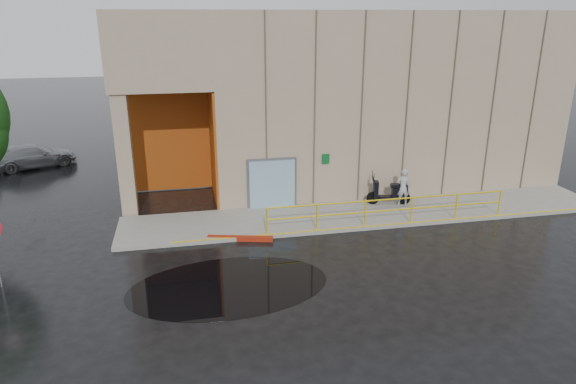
% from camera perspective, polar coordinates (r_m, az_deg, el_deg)
% --- Properties ---
extents(ground, '(120.00, 120.00, 0.00)m').
position_cam_1_polar(ground, '(16.42, 1.22, -9.32)').
color(ground, black).
rests_on(ground, ground).
extents(sidewalk, '(20.00, 3.00, 0.15)m').
position_cam_1_polar(sidewalk, '(21.39, 9.00, -2.37)').
color(sidewalk, gray).
rests_on(sidewalk, ground).
extents(building, '(20.00, 10.17, 8.00)m').
position_cam_1_polar(building, '(26.66, 6.80, 11.17)').
color(building, gray).
rests_on(building, ground).
extents(guardrail, '(9.56, 0.06, 1.03)m').
position_cam_1_polar(guardrail, '(20.10, 11.09, -2.07)').
color(guardrail, yellow).
rests_on(guardrail, sidewalk).
extents(person, '(0.63, 0.45, 1.60)m').
position_cam_1_polar(person, '(22.12, 12.66, 0.53)').
color(person, '#9F9FA3').
rests_on(person, sidewalk).
extents(scooter, '(1.90, 0.99, 1.44)m').
position_cam_1_polar(scooter, '(22.11, 11.25, 0.69)').
color(scooter, black).
rests_on(scooter, sidewalk).
extents(red_curb, '(2.37, 0.77, 0.18)m').
position_cam_1_polar(red_curb, '(18.86, -5.34, -5.16)').
color(red_curb, '#98210D').
rests_on(red_curb, ground).
extents(puddle, '(6.33, 4.11, 0.01)m').
position_cam_1_polar(puddle, '(15.96, -6.61, -10.32)').
color(puddle, black).
rests_on(puddle, ground).
extents(car_c, '(4.65, 3.31, 1.25)m').
position_cam_1_polar(car_c, '(30.90, -26.47, 3.60)').
color(car_c, '#999CA1').
rests_on(car_c, ground).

